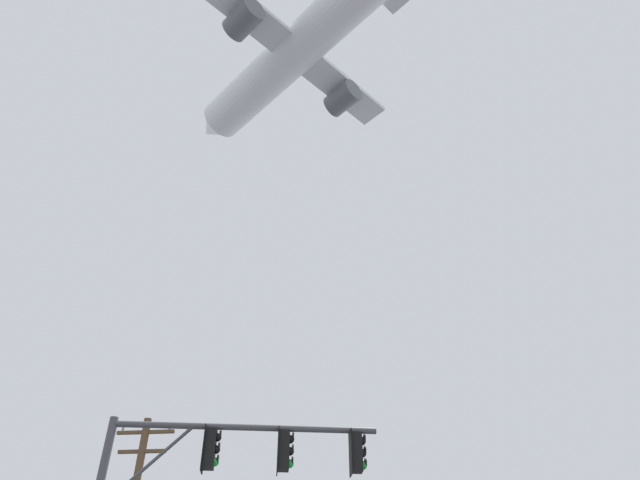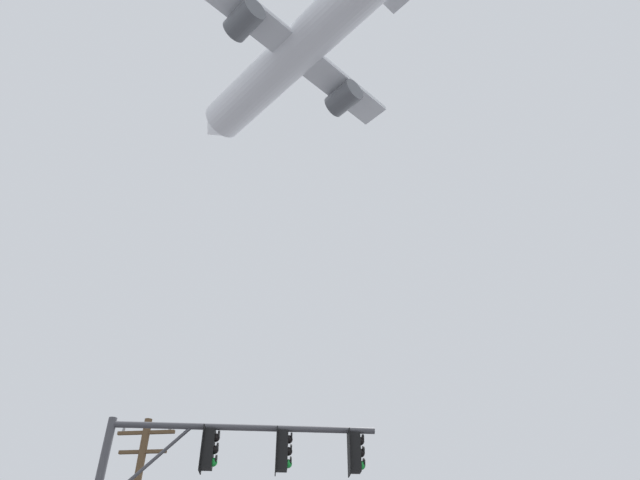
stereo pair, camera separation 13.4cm
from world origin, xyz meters
name	(u,v)px [view 2 (the right image)]	position (x,y,z in m)	size (l,w,h in m)	color
signal_pole_near	(214,478)	(-2.94, 9.22, 4.61)	(6.34, 1.35, 5.92)	#4C4C51
airplane	(293,55)	(-4.40, 24.98, 42.82)	(21.95, 19.54, 7.14)	white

